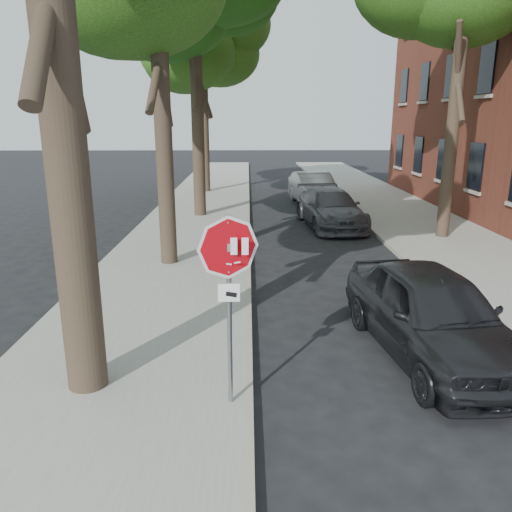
# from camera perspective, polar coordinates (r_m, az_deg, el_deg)

# --- Properties ---
(ground) EXTENTS (120.00, 120.00, 0.00)m
(ground) POSITION_cam_1_polar(r_m,az_deg,el_deg) (7.23, 2.92, -17.03)
(ground) COLOR black
(ground) RESTS_ON ground
(sidewalk_left) EXTENTS (4.00, 55.00, 0.12)m
(sidewalk_left) POSITION_cam_1_polar(r_m,az_deg,el_deg) (18.60, -7.24, 3.42)
(sidewalk_left) COLOR gray
(sidewalk_left) RESTS_ON ground
(sidewalk_right) EXTENTS (4.00, 55.00, 0.12)m
(sidewalk_right) POSITION_cam_1_polar(r_m,az_deg,el_deg) (19.58, 18.37, 3.35)
(sidewalk_right) COLOR gray
(sidewalk_right) RESTS_ON ground
(curb_left) EXTENTS (0.12, 55.00, 0.13)m
(curb_left) POSITION_cam_1_polar(r_m,az_deg,el_deg) (18.48, -0.90, 3.48)
(curb_left) COLOR #9E9384
(curb_left) RESTS_ON ground
(curb_right) EXTENTS (0.12, 55.00, 0.13)m
(curb_right) POSITION_cam_1_polar(r_m,az_deg,el_deg) (19.00, 12.52, 3.44)
(curb_right) COLOR #9E9384
(curb_right) RESTS_ON ground
(stop_sign) EXTENTS (0.76, 0.34, 2.61)m
(stop_sign) POSITION_cam_1_polar(r_m,az_deg,el_deg) (6.36, -3.13, -2.23)
(stop_sign) COLOR gray
(stop_sign) RESTS_ON sidewalk_left
(tree_mid_b) EXTENTS (5.88, 5.46, 10.36)m
(tree_mid_b) POSITION_cam_1_polar(r_m,az_deg,el_deg) (20.72, -7.13, 26.74)
(tree_mid_b) COLOR black
(tree_mid_b) RESTS_ON sidewalk_left
(tree_far) EXTENTS (5.29, 4.91, 9.33)m
(tree_far) POSITION_cam_1_polar(r_m,az_deg,el_deg) (27.50, -6.10, 22.26)
(tree_far) COLOR black
(tree_far) RESTS_ON sidewalk_left
(tree_right) EXTENTS (5.29, 4.91, 9.33)m
(tree_right) POSITION_cam_1_polar(r_m,az_deg,el_deg) (17.75, 22.58, 25.15)
(tree_right) COLOR black
(tree_right) RESTS_ON sidewalk_right
(car_a) EXTENTS (2.35, 4.65, 1.52)m
(car_a) POSITION_cam_1_polar(r_m,az_deg,el_deg) (8.84, 19.45, -6.16)
(car_a) COLOR black
(car_a) RESTS_ON ground
(car_b) EXTENTS (2.08, 4.66, 1.48)m
(car_b) POSITION_cam_1_polar(r_m,az_deg,el_deg) (23.56, 6.59, 7.63)
(car_b) COLOR #A2A5AA
(car_b) RESTS_ON ground
(car_c) EXTENTS (2.37, 4.90, 1.37)m
(car_c) POSITION_cam_1_polar(r_m,az_deg,el_deg) (18.76, 8.50, 5.42)
(car_c) COLOR #444448
(car_c) RESTS_ON ground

